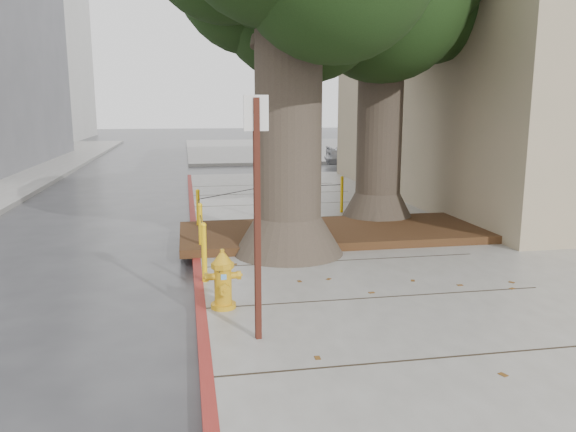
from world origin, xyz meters
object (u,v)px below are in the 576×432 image
Objects in this scene: fire_hydrant at (223,280)px; car_silver at (368,152)px; car_red at (466,155)px; signpost at (257,205)px.

fire_hydrant is 0.20× the size of car_silver.
fire_hydrant is at bearing 141.67° from car_red.
signpost reaches higher than car_silver.
car_silver is 1.12× the size of car_red.
fire_hydrant is 0.23× the size of car_red.
fire_hydrant is at bearing 162.18° from car_silver.
car_silver is at bearing 61.43° from signpost.
fire_hydrant is 21.73m from car_red.
car_red is at bearing 49.57° from signpost.
car_red is (4.59, -0.93, -0.10)m from car_silver.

